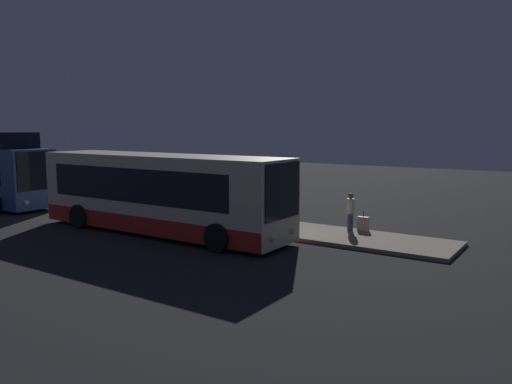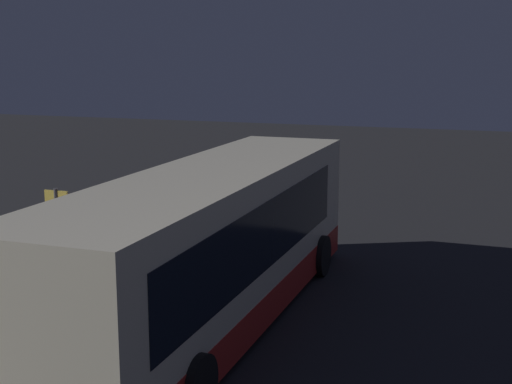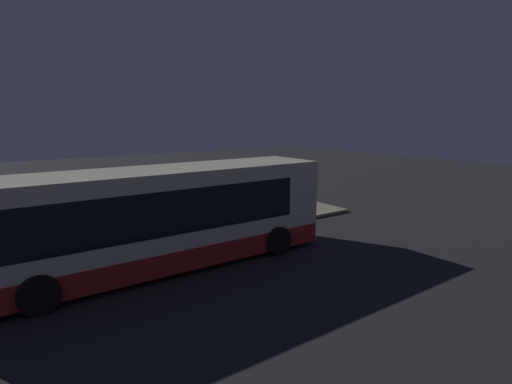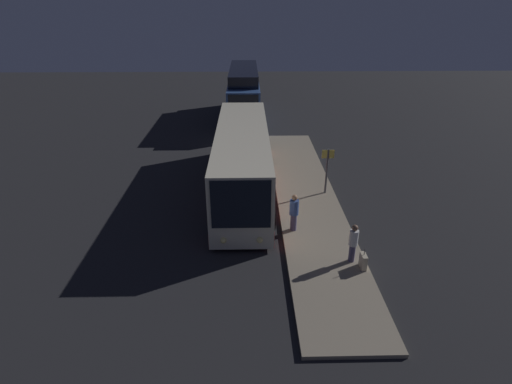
{
  "view_description": "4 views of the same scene",
  "coord_description": "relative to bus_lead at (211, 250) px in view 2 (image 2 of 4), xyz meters",
  "views": [
    {
      "loc": [
        13.55,
        -14.95,
        4.38
      ],
      "look_at": [
        3.23,
        0.48,
        1.97
      ],
      "focal_mm": 35.0,
      "sensor_mm": 36.0,
      "label": 1
    },
    {
      "loc": [
        -14.14,
        -5.7,
        5.59
      ],
      "look_at": [
        3.23,
        0.48,
        1.97
      ],
      "focal_mm": 50.0,
      "sensor_mm": 36.0,
      "label": 2
    },
    {
      "loc": [
        -5.82,
        -12.15,
        4.87
      ],
      "look_at": [
        3.23,
        0.48,
        1.97
      ],
      "focal_mm": 28.0,
      "sensor_mm": 36.0,
      "label": 3
    },
    {
      "loc": [
        17.94,
        0.15,
        9.05
      ],
      "look_at": [
        3.23,
        0.48,
        1.97
      ],
      "focal_mm": 28.0,
      "sensor_mm": 36.0,
      "label": 4
    }
  ],
  "objects": [
    {
      "name": "ground",
      "position": [
        1.21,
        0.12,
        -1.63
      ],
      "size": [
        80.0,
        80.0,
        0.0
      ],
      "primitive_type": "plane",
      "color": "#232326"
    },
    {
      "name": "platform",
      "position": [
        1.21,
        3.22,
        -1.56
      ],
      "size": [
        20.0,
        3.0,
        0.14
      ],
      "color": "gray",
      "rests_on": "ground"
    },
    {
      "name": "bus_lead",
      "position": [
        0.0,
        0.0,
        0.0
      ],
      "size": [
        11.94,
        2.87,
        3.27
      ],
      "color": "beige",
      "rests_on": "ground"
    },
    {
      "name": "passenger_boarding",
      "position": [
        4.42,
        2.2,
        -0.59
      ],
      "size": [
        0.54,
        0.54,
        1.66
      ],
      "rotation": [
        0.0,
        0.0,
        0.66
      ],
      "color": "#4C476B",
      "rests_on": "platform"
    },
    {
      "name": "passenger_waiting",
      "position": [
        6.75,
        4.15,
        -0.63
      ],
      "size": [
        0.4,
        0.4,
        1.57
      ],
      "rotation": [
        0.0,
        0.0,
        -1.81
      ],
      "color": "#4C476B",
      "rests_on": "platform"
    },
    {
      "name": "suitcase",
      "position": [
        7.19,
        4.47,
        -1.2
      ],
      "size": [
        0.47,
        0.19,
        0.82
      ],
      "color": "beige",
      "rests_on": "platform"
    },
    {
      "name": "sign_post",
      "position": [
        0.78,
        4.23,
        -0.03
      ],
      "size": [
        0.1,
        0.61,
        2.35
      ],
      "color": "#4C4C51",
      "rests_on": "platform"
    }
  ]
}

